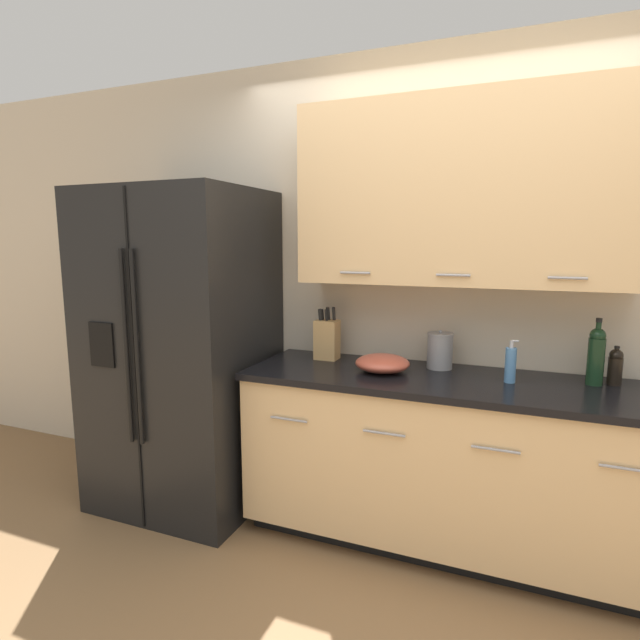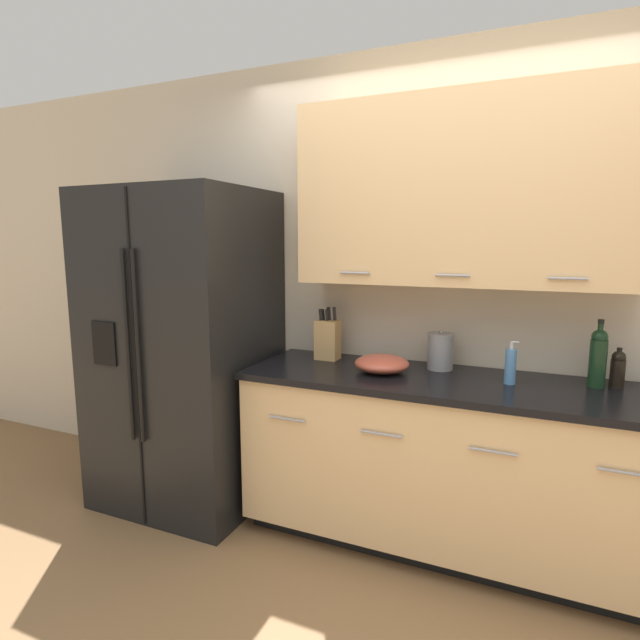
{
  "view_description": "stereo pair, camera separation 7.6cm",
  "coord_description": "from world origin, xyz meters",
  "px_view_note": "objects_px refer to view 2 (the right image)",
  "views": [
    {
      "loc": [
        0.32,
        -1.52,
        1.57
      ],
      "look_at": [
        -0.68,
        0.96,
        1.15
      ],
      "focal_mm": 28.0,
      "sensor_mm": 36.0,
      "label": 1
    },
    {
      "loc": [
        0.39,
        -1.49,
        1.57
      ],
      "look_at": [
        -0.68,
        0.96,
        1.15
      ],
      "focal_mm": 28.0,
      "sensor_mm": 36.0,
      "label": 2
    }
  ],
  "objects_px": {
    "steel_canister": "(440,351)",
    "knife_block": "(328,339)",
    "mixing_bowl": "(382,364)",
    "refrigerator": "(185,349)",
    "soap_dispenser": "(510,366)",
    "wine_bottle": "(598,357)",
    "oil_bottle": "(618,368)"
  },
  "relations": [
    {
      "from": "wine_bottle",
      "to": "mixing_bowl",
      "type": "xyz_separation_m",
      "value": [
        -0.99,
        -0.14,
        -0.1
      ]
    },
    {
      "from": "refrigerator",
      "to": "oil_bottle",
      "type": "height_order",
      "value": "refrigerator"
    },
    {
      "from": "knife_block",
      "to": "wine_bottle",
      "type": "bearing_deg",
      "value": -0.48
    },
    {
      "from": "steel_canister",
      "to": "refrigerator",
      "type": "bearing_deg",
      "value": -169.92
    },
    {
      "from": "mixing_bowl",
      "to": "knife_block",
      "type": "bearing_deg",
      "value": 157.39
    },
    {
      "from": "steel_canister",
      "to": "knife_block",
      "type": "bearing_deg",
      "value": -177.56
    },
    {
      "from": "wine_bottle",
      "to": "oil_bottle",
      "type": "relative_size",
      "value": 1.71
    },
    {
      "from": "wine_bottle",
      "to": "mixing_bowl",
      "type": "height_order",
      "value": "wine_bottle"
    },
    {
      "from": "refrigerator",
      "to": "wine_bottle",
      "type": "relative_size",
      "value": 5.84
    },
    {
      "from": "knife_block",
      "to": "wine_bottle",
      "type": "relative_size",
      "value": 0.95
    },
    {
      "from": "knife_block",
      "to": "oil_bottle",
      "type": "relative_size",
      "value": 1.62
    },
    {
      "from": "refrigerator",
      "to": "oil_bottle",
      "type": "xyz_separation_m",
      "value": [
        2.28,
        0.25,
        0.06
      ]
    },
    {
      "from": "wine_bottle",
      "to": "steel_canister",
      "type": "bearing_deg",
      "value": 176.97
    },
    {
      "from": "soap_dispenser",
      "to": "oil_bottle",
      "type": "relative_size",
      "value": 1.12
    },
    {
      "from": "oil_bottle",
      "to": "mixing_bowl",
      "type": "xyz_separation_m",
      "value": [
        -1.08,
        -0.17,
        -0.05
      ]
    },
    {
      "from": "refrigerator",
      "to": "wine_bottle",
      "type": "xyz_separation_m",
      "value": [
        2.19,
        0.22,
        0.11
      ]
    },
    {
      "from": "steel_canister",
      "to": "mixing_bowl",
      "type": "distance_m",
      "value": 0.33
    },
    {
      "from": "knife_block",
      "to": "steel_canister",
      "type": "distance_m",
      "value": 0.64
    },
    {
      "from": "wine_bottle",
      "to": "soap_dispenser",
      "type": "height_order",
      "value": "wine_bottle"
    },
    {
      "from": "steel_canister",
      "to": "mixing_bowl",
      "type": "xyz_separation_m",
      "value": [
        -0.27,
        -0.18,
        -0.05
      ]
    },
    {
      "from": "knife_block",
      "to": "oil_bottle",
      "type": "bearing_deg",
      "value": 0.81
    },
    {
      "from": "refrigerator",
      "to": "knife_block",
      "type": "distance_m",
      "value": 0.87
    },
    {
      "from": "refrigerator",
      "to": "knife_block",
      "type": "bearing_deg",
      "value": 15.7
    },
    {
      "from": "soap_dispenser",
      "to": "steel_canister",
      "type": "relative_size",
      "value": 1.0
    },
    {
      "from": "knife_block",
      "to": "steel_canister",
      "type": "height_order",
      "value": "knife_block"
    },
    {
      "from": "knife_block",
      "to": "soap_dispenser",
      "type": "bearing_deg",
      "value": -6.99
    },
    {
      "from": "refrigerator",
      "to": "steel_canister",
      "type": "distance_m",
      "value": 1.49
    },
    {
      "from": "soap_dispenser",
      "to": "mixing_bowl",
      "type": "relative_size",
      "value": 0.74
    },
    {
      "from": "soap_dispenser",
      "to": "steel_canister",
      "type": "height_order",
      "value": "same"
    },
    {
      "from": "knife_block",
      "to": "wine_bottle",
      "type": "xyz_separation_m",
      "value": [
        1.36,
        -0.01,
        0.03
      ]
    },
    {
      "from": "wine_bottle",
      "to": "knife_block",
      "type": "bearing_deg",
      "value": 179.52
    },
    {
      "from": "steel_canister",
      "to": "mixing_bowl",
      "type": "bearing_deg",
      "value": -145.68
    }
  ]
}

